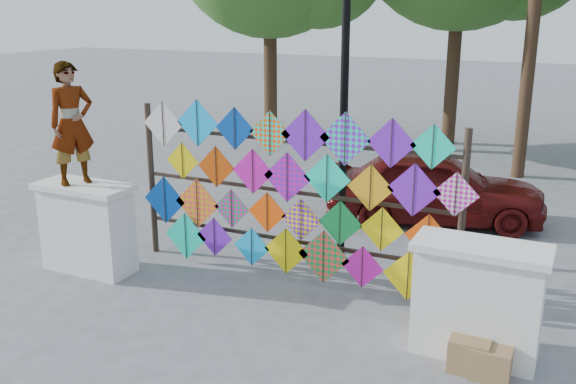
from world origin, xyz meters
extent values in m
plane|color=gray|center=(0.00, 0.00, 0.00)|extent=(80.00, 80.00, 0.00)
cube|color=white|center=(-2.70, -0.20, 0.60)|extent=(1.30, 0.55, 1.20)
cube|color=white|center=(-2.70, -0.20, 1.24)|extent=(1.40, 0.65, 0.08)
cube|color=white|center=(2.70, -0.20, 0.60)|extent=(1.30, 0.55, 1.20)
cube|color=white|center=(2.70, -0.20, 1.24)|extent=(1.40, 0.65, 0.08)
cylinder|color=black|center=(-2.30, 0.80, 1.15)|extent=(0.09, 0.09, 2.30)
cylinder|color=black|center=(2.30, 0.80, 1.15)|extent=(0.09, 0.09, 2.30)
cube|color=black|center=(0.00, 0.80, 0.55)|extent=(4.60, 0.04, 0.04)
cube|color=black|center=(0.00, 0.80, 1.25)|extent=(4.60, 0.04, 0.04)
cube|color=black|center=(0.00, 0.80, 1.95)|extent=(4.60, 0.04, 0.04)
cube|color=silver|center=(-1.99, 0.74, 2.03)|extent=(0.67, 0.01, 0.67)
cube|color=black|center=(-1.99, 0.73, 2.03)|extent=(0.01, 0.01, 0.66)
cube|color=#0BAFFF|center=(-1.40, 0.74, 2.09)|extent=(0.67, 0.01, 0.67)
cube|color=black|center=(-1.40, 0.73, 2.09)|extent=(0.01, 0.01, 0.66)
cube|color=#063CA1|center=(-0.80, 0.74, 2.06)|extent=(0.59, 0.01, 0.59)
cube|color=black|center=(-0.80, 0.73, 2.06)|extent=(0.01, 0.01, 0.58)
cube|color=#FF4D08|center=(-0.26, 0.74, 2.04)|extent=(0.61, 0.01, 0.61)
cube|color=black|center=(-0.26, 0.73, 2.04)|extent=(0.01, 0.01, 0.60)
cube|color=#761CD2|center=(0.25, 0.74, 2.05)|extent=(0.69, 0.01, 0.69)
cube|color=black|center=(0.25, 0.73, 2.05)|extent=(0.01, 0.01, 0.68)
cube|color=#0EE8B9|center=(0.80, 0.74, 2.05)|extent=(0.69, 0.01, 0.69)
cube|color=black|center=(0.80, 0.73, 2.05)|extent=(0.01, 0.01, 0.68)
cube|color=#761CD2|center=(1.40, 0.74, 2.05)|extent=(0.63, 0.01, 0.63)
cube|color=black|center=(1.40, 0.73, 2.05)|extent=(0.01, 0.01, 0.61)
cube|color=#0EE8B9|center=(1.91, 0.74, 2.06)|extent=(0.56, 0.01, 0.56)
cube|color=black|center=(1.91, 0.73, 2.06)|extent=(0.01, 0.01, 0.55)
cube|color=yellow|center=(-1.65, 0.70, 1.53)|extent=(0.54, 0.01, 0.54)
cube|color=black|center=(-1.65, 0.69, 1.53)|extent=(0.01, 0.01, 0.53)
cube|color=#C44008|center=(-1.09, 0.70, 1.50)|extent=(0.59, 0.01, 0.59)
cube|color=black|center=(-1.09, 0.69, 1.50)|extent=(0.01, 0.01, 0.58)
cube|color=#D313A7|center=(-0.51, 0.70, 1.50)|extent=(0.63, 0.01, 0.63)
cube|color=black|center=(-0.51, 0.69, 1.50)|extent=(0.01, 0.01, 0.62)
cube|color=#761CD2|center=(0.01, 0.70, 1.47)|extent=(0.69, 0.01, 0.69)
cube|color=black|center=(0.01, 0.69, 1.47)|extent=(0.01, 0.01, 0.68)
cube|color=#0EE8B9|center=(0.58, 0.70, 1.53)|extent=(0.65, 0.01, 0.65)
cube|color=black|center=(0.58, 0.69, 1.53)|extent=(0.01, 0.01, 0.64)
cube|color=orange|center=(1.17, 0.70, 1.47)|extent=(0.61, 0.01, 0.61)
cube|color=black|center=(1.17, 0.69, 1.47)|extent=(0.01, 0.01, 0.60)
cube|color=#761CD2|center=(1.72, 0.70, 1.51)|extent=(0.68, 0.01, 0.68)
cube|color=black|center=(1.72, 0.69, 1.51)|extent=(0.01, 0.01, 0.66)
cube|color=#D313A7|center=(2.22, 0.70, 1.52)|extent=(0.55, 0.01, 0.55)
cube|color=black|center=(2.22, 0.69, 1.52)|extent=(0.01, 0.01, 0.54)
cube|color=#063CA1|center=(-1.97, 0.66, 0.91)|extent=(0.72, 0.01, 0.72)
cube|color=black|center=(-1.97, 0.65, 0.91)|extent=(0.01, 0.01, 0.71)
cube|color=orange|center=(-1.40, 0.66, 0.94)|extent=(0.73, 0.01, 0.73)
cube|color=black|center=(-1.40, 0.65, 0.94)|extent=(0.01, 0.01, 0.72)
cube|color=#12953C|center=(-0.83, 0.66, 0.93)|extent=(0.56, 0.01, 0.56)
cube|color=black|center=(-0.83, 0.65, 0.93)|extent=(0.01, 0.01, 0.55)
cube|color=#FF4D08|center=(-0.27, 0.66, 0.96)|extent=(0.58, 0.01, 0.58)
cube|color=black|center=(-0.27, 0.65, 0.96)|extent=(0.01, 0.01, 0.57)
cube|color=yellow|center=(0.24, 0.66, 0.93)|extent=(0.59, 0.01, 0.59)
cube|color=black|center=(0.24, 0.65, 0.93)|extent=(0.01, 0.01, 0.57)
cube|color=#12953C|center=(0.79, 0.66, 0.96)|extent=(0.61, 0.01, 0.61)
cube|color=black|center=(0.79, 0.65, 0.96)|extent=(0.01, 0.01, 0.60)
cube|color=yellow|center=(1.35, 0.66, 0.96)|extent=(0.58, 0.01, 0.58)
cube|color=black|center=(1.35, 0.65, 0.96)|extent=(0.01, 0.01, 0.57)
cube|color=#FF4D08|center=(1.94, 0.66, 0.95)|extent=(0.58, 0.01, 0.58)
cube|color=black|center=(1.94, 0.65, 0.95)|extent=(0.01, 0.01, 0.57)
cube|color=#0EE8B9|center=(-1.60, 0.62, 0.42)|extent=(0.71, 0.01, 0.71)
cube|color=black|center=(-1.60, 0.61, 0.42)|extent=(0.01, 0.01, 0.70)
cube|color=#761CD2|center=(-1.11, 0.62, 0.48)|extent=(0.58, 0.01, 0.58)
cube|color=black|center=(-1.11, 0.61, 0.48)|extent=(0.01, 0.01, 0.57)
cube|color=#0BAFFF|center=(-0.50, 0.62, 0.43)|extent=(0.56, 0.01, 0.56)
cube|color=black|center=(-0.50, 0.61, 0.43)|extent=(0.01, 0.01, 0.55)
cube|color=yellow|center=(0.04, 0.62, 0.46)|extent=(0.66, 0.01, 0.66)
cube|color=black|center=(0.04, 0.61, 0.46)|extent=(0.01, 0.01, 0.65)
cube|color=#12953C|center=(0.59, 0.62, 0.47)|extent=(0.74, 0.01, 0.74)
cube|color=black|center=(0.59, 0.61, 0.47)|extent=(0.01, 0.01, 0.73)
cube|color=#D313A7|center=(1.13, 0.62, 0.43)|extent=(0.58, 0.01, 0.58)
cube|color=black|center=(1.13, 0.61, 0.43)|extent=(0.01, 0.01, 0.57)
cube|color=yellow|center=(1.73, 0.62, 0.41)|extent=(0.66, 0.01, 0.66)
cube|color=black|center=(1.73, 0.61, 0.41)|extent=(0.01, 0.01, 0.65)
cube|color=#FF4D08|center=(2.26, 0.62, 0.41)|extent=(0.62, 0.01, 0.62)
cube|color=black|center=(2.26, 0.61, 0.41)|extent=(0.01, 0.01, 0.61)
cylinder|color=#412E1C|center=(-4.50, 9.00, 1.93)|extent=(0.36, 0.36, 3.85)
cylinder|color=#412E1C|center=(0.00, 11.00, 2.06)|extent=(0.36, 0.36, 4.12)
cylinder|color=#412E1C|center=(2.20, 8.00, 2.75)|extent=(0.28, 0.28, 5.50)
imported|color=#99999E|center=(-2.81, -0.20, 2.12)|extent=(0.63, 0.73, 1.68)
imported|color=#57100F|center=(1.24, 4.11, 0.63)|extent=(3.97, 2.41, 1.26)
cylinder|color=black|center=(0.30, 2.00, 2.10)|extent=(0.12, 0.12, 4.20)
cube|color=olive|center=(2.72, -0.53, 0.18)|extent=(0.41, 0.36, 0.36)
cube|color=olive|center=(2.94, -0.57, 0.17)|extent=(0.40, 0.37, 0.34)
camera|label=1|loc=(3.58, -6.70, 3.65)|focal=40.00mm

